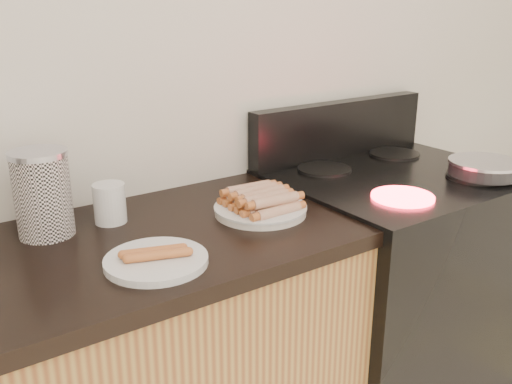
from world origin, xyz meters
TOP-DOWN VIEW (x-y plane):
  - wall_back at (0.00, 2.00)m, footprint 4.00×0.04m
  - stove at (0.78, 1.68)m, footprint 0.76×0.65m
  - stove_panel at (0.78, 1.96)m, footprint 0.76×0.06m
  - burner_near_left at (0.61, 1.51)m, footprint 0.18×0.18m
  - burner_near_right at (0.95, 1.51)m, footprint 0.18×0.18m
  - burner_far_left at (0.61, 1.84)m, footprint 0.18×0.18m
  - burner_far_right at (0.95, 1.84)m, footprint 0.18×0.18m
  - frying_pan at (0.98, 1.49)m, footprint 0.23×0.40m
  - main_plate at (0.22, 1.66)m, footprint 0.27×0.27m
  - side_plate at (-0.15, 1.54)m, footprint 0.24×0.24m
  - hotdog_pile at (0.22, 1.66)m, footprint 0.13×0.19m
  - plain_sausages at (-0.15, 1.54)m, footprint 0.13×0.09m
  - canister at (-0.30, 1.85)m, footprint 0.14×0.14m
  - mug at (-0.14, 1.84)m, footprint 0.10×0.10m

SIDE VIEW (x-z plane):
  - stove at x=0.78m, z-range 0.00..0.91m
  - side_plate at x=-0.15m, z-range 0.90..0.92m
  - main_plate at x=0.22m, z-range 0.90..0.92m
  - burner_near_left at x=0.61m, z-range 0.91..0.92m
  - burner_near_right at x=0.95m, z-range 0.91..0.92m
  - burner_far_left at x=0.61m, z-range 0.91..0.92m
  - burner_far_right at x=0.95m, z-range 0.91..0.92m
  - plain_sausages at x=-0.15m, z-range 0.92..0.94m
  - hotdog_pile at x=0.22m, z-range 0.92..0.97m
  - frying_pan at x=0.98m, z-range 0.92..0.97m
  - mug at x=-0.14m, z-range 0.90..1.00m
  - canister at x=-0.30m, z-range 0.90..1.12m
  - stove_panel at x=0.78m, z-range 0.91..1.11m
  - wall_back at x=0.00m, z-range 0.00..2.60m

